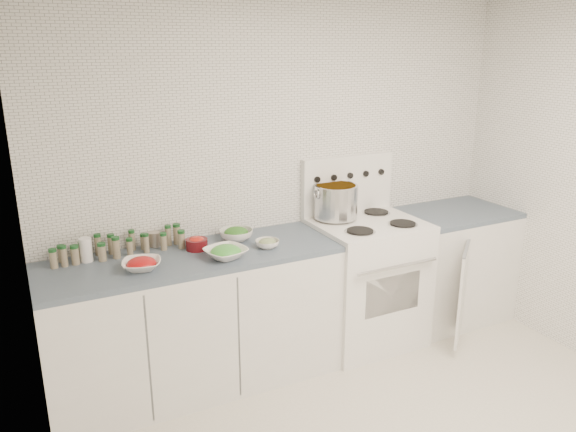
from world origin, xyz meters
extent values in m
cube|color=white|center=(0.00, 1.51, 1.25)|extent=(3.50, 0.02, 2.50)
cube|color=white|center=(-1.76, 0.00, 1.25)|extent=(0.02, 3.00, 2.50)
cube|color=white|center=(-0.82, 1.19, 0.43)|extent=(1.85, 0.62, 0.86)
cube|color=#435365|center=(-0.82, 1.19, 0.88)|extent=(1.85, 0.62, 0.03)
cube|color=white|center=(0.48, 1.18, 0.46)|extent=(0.76, 0.65, 0.92)
cube|color=black|center=(0.48, 0.86, 0.50)|extent=(0.45, 0.01, 0.28)
cylinder|color=silver|center=(0.48, 0.82, 0.72)|extent=(0.65, 0.02, 0.02)
cube|color=white|center=(0.48, 1.18, 0.93)|extent=(0.76, 0.65, 0.01)
cube|color=white|center=(0.48, 1.47, 1.15)|extent=(0.76, 0.06, 0.43)
cylinder|color=silver|center=(0.30, 1.02, 0.94)|extent=(0.21, 0.21, 0.01)
cylinder|color=black|center=(0.30, 1.02, 0.94)|extent=(0.18, 0.18, 0.01)
cylinder|color=silver|center=(0.66, 1.02, 0.94)|extent=(0.21, 0.21, 0.01)
cylinder|color=black|center=(0.66, 1.02, 0.94)|extent=(0.18, 0.18, 0.01)
cylinder|color=silver|center=(0.30, 1.33, 0.94)|extent=(0.21, 0.21, 0.01)
cylinder|color=black|center=(0.30, 1.33, 0.94)|extent=(0.18, 0.18, 0.01)
cylinder|color=silver|center=(0.66, 1.33, 0.94)|extent=(0.21, 0.21, 0.01)
cylinder|color=black|center=(0.66, 1.33, 0.94)|extent=(0.18, 0.18, 0.01)
cylinder|color=black|center=(0.20, 1.44, 1.22)|extent=(0.04, 0.02, 0.04)
cylinder|color=black|center=(0.34, 1.44, 1.22)|extent=(0.04, 0.02, 0.04)
cylinder|color=black|center=(0.48, 1.44, 1.22)|extent=(0.04, 0.02, 0.04)
cylinder|color=black|center=(0.62, 1.44, 1.22)|extent=(0.04, 0.02, 0.04)
cylinder|color=black|center=(0.76, 1.44, 1.22)|extent=(0.04, 0.02, 0.04)
cube|color=white|center=(1.30, 1.19, 0.43)|extent=(0.89, 0.62, 0.86)
cube|color=#435365|center=(1.30, 1.19, 0.88)|extent=(0.89, 0.62, 0.03)
cube|color=white|center=(1.02, 0.75, 0.43)|extent=(0.31, 0.28, 0.70)
cylinder|color=silver|center=(0.31, 1.34, 1.07)|extent=(0.31, 0.31, 0.24)
cylinder|color=#C0791B|center=(0.31, 1.34, 1.17)|extent=(0.28, 0.28, 0.03)
torus|color=silver|center=(0.14, 1.34, 1.14)|extent=(0.01, 0.08, 0.08)
torus|color=silver|center=(0.47, 1.34, 1.14)|extent=(0.01, 0.08, 0.08)
imported|color=white|center=(-1.15, 1.10, 0.93)|extent=(0.28, 0.28, 0.05)
ellipsoid|color=red|center=(-1.15, 1.10, 0.94)|extent=(0.16, 0.16, 0.07)
imported|color=white|center=(-0.65, 1.05, 0.93)|extent=(0.30, 0.30, 0.06)
ellipsoid|color=green|center=(-0.65, 1.05, 0.94)|extent=(0.18, 0.18, 0.08)
imported|color=white|center=(-0.47, 1.33, 0.93)|extent=(0.23, 0.23, 0.07)
ellipsoid|color=#295B1A|center=(-0.47, 1.33, 0.95)|extent=(0.16, 0.16, 0.07)
imported|color=white|center=(-0.35, 1.11, 0.92)|extent=(0.20, 0.20, 0.05)
ellipsoid|color=#315321|center=(-0.35, 1.11, 0.94)|extent=(0.11, 0.11, 0.05)
cylinder|color=#530E13|center=(-0.77, 1.27, 0.93)|extent=(0.14, 0.14, 0.07)
ellipsoid|color=red|center=(-0.77, 1.27, 0.96)|extent=(0.10, 0.10, 0.05)
cylinder|color=white|center=(-1.42, 1.37, 0.97)|extent=(0.09, 0.09, 0.15)
cylinder|color=#A99E8F|center=(-0.99, 1.45, 0.95)|extent=(0.09, 0.09, 0.10)
cylinder|color=gray|center=(-1.55, 1.43, 0.94)|extent=(0.04, 0.04, 0.09)
cylinder|color=#14471D|center=(-1.55, 1.43, 1.00)|extent=(0.05, 0.05, 0.02)
cylinder|color=gray|center=(-1.43, 1.45, 0.94)|extent=(0.04, 0.04, 0.09)
cylinder|color=#14471D|center=(-1.43, 1.45, 1.00)|extent=(0.04, 0.04, 0.02)
cylinder|color=gray|center=(-1.34, 1.45, 0.96)|extent=(0.04, 0.04, 0.12)
cylinder|color=#14471D|center=(-1.34, 1.45, 1.03)|extent=(0.04, 0.04, 0.02)
cylinder|color=gray|center=(-1.26, 1.44, 0.95)|extent=(0.04, 0.04, 0.11)
cylinder|color=#14471D|center=(-1.26, 1.44, 1.02)|extent=(0.05, 0.05, 0.02)
cylinder|color=gray|center=(-1.13, 1.45, 0.96)|extent=(0.04, 0.04, 0.11)
cylinder|color=#14471D|center=(-1.13, 1.45, 1.02)|extent=(0.04, 0.04, 0.02)
cylinder|color=gray|center=(-1.06, 1.43, 0.94)|extent=(0.04, 0.04, 0.09)
cylinder|color=#14471D|center=(-1.06, 1.43, 0.99)|extent=(0.04, 0.04, 0.02)
cylinder|color=gray|center=(-0.90, 1.43, 0.96)|extent=(0.04, 0.04, 0.12)
cylinder|color=#14471D|center=(-0.90, 1.43, 1.03)|extent=(0.04, 0.04, 0.02)
cylinder|color=gray|center=(-0.85, 1.43, 0.96)|extent=(0.05, 0.05, 0.12)
cylinder|color=#14471D|center=(-0.85, 1.43, 1.03)|extent=(0.05, 0.05, 0.02)
cylinder|color=gray|center=(-1.55, 1.35, 0.96)|extent=(0.04, 0.04, 0.11)
cylinder|color=#14471D|center=(-1.55, 1.35, 1.02)|extent=(0.04, 0.04, 0.02)
cylinder|color=gray|center=(-1.48, 1.35, 0.95)|extent=(0.05, 0.05, 0.10)
cylinder|color=#14471D|center=(-1.48, 1.35, 1.01)|extent=(0.05, 0.05, 0.02)
cylinder|color=gray|center=(-1.33, 1.34, 0.95)|extent=(0.05, 0.05, 0.10)
cylinder|color=#14471D|center=(-1.33, 1.34, 1.01)|extent=(0.05, 0.05, 0.02)
cylinder|color=gray|center=(-1.25, 1.35, 0.96)|extent=(0.05, 0.05, 0.12)
cylinder|color=#14471D|center=(-1.25, 1.35, 1.03)|extent=(0.05, 0.05, 0.02)
cylinder|color=gray|center=(-1.17, 1.35, 0.95)|extent=(0.04, 0.04, 0.10)
cylinder|color=#14471D|center=(-1.17, 1.35, 1.00)|extent=(0.04, 0.04, 0.02)
cylinder|color=gray|center=(-1.06, 1.36, 0.95)|extent=(0.04, 0.04, 0.11)
cylinder|color=#14471D|center=(-1.06, 1.36, 1.02)|extent=(0.04, 0.04, 0.02)
cylinder|color=gray|center=(-0.95, 1.36, 0.95)|extent=(0.04, 0.04, 0.10)
cylinder|color=#14471D|center=(-0.95, 1.36, 1.00)|extent=(0.04, 0.04, 0.02)
cylinder|color=gray|center=(-0.84, 1.34, 0.95)|extent=(0.05, 0.05, 0.10)
cylinder|color=#14471D|center=(-0.84, 1.34, 1.01)|extent=(0.05, 0.05, 0.02)
cylinder|color=gray|center=(-1.60, 1.35, 0.95)|extent=(0.04, 0.04, 0.10)
cylinder|color=#14471D|center=(-1.60, 1.35, 1.01)|extent=(0.05, 0.05, 0.02)
camera|label=1|loc=(-1.76, -1.98, 2.15)|focal=35.00mm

